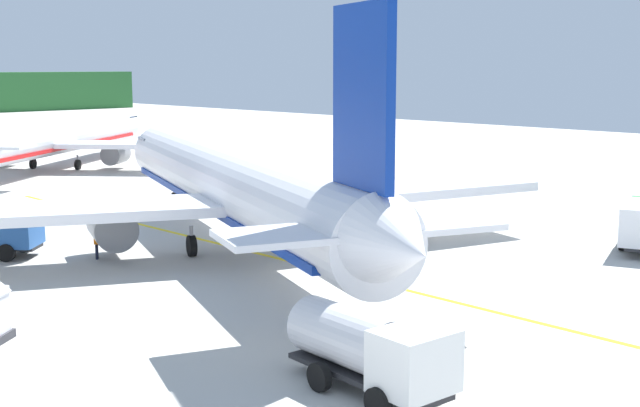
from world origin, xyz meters
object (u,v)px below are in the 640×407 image
object	(u,v)px
airliner_foreground	(234,186)
service_truck_catering	(0,234)
airliner_mid_apron	(58,137)
crew_marshaller	(349,234)
crew_loader_left	(96,241)
service_truck_baggage	(371,348)

from	to	relation	value
airliner_foreground	service_truck_catering	size ratio (longest dim) A/B	6.74
airliner_mid_apron	crew_marshaller	bearing A→B (deg)	-98.15
airliner_mid_apron	crew_marshaller	distance (m)	45.49
crew_marshaller	crew_loader_left	distance (m)	12.97
crew_marshaller	airliner_foreground	bearing A→B (deg)	128.32
service_truck_catering	crew_marshaller	xyz separation A→B (m)	(13.73, -11.63, -0.18)
airliner_mid_apron	crew_loader_left	bearing A→B (deg)	-114.35
crew_marshaller	crew_loader_left	bearing A→B (deg)	143.48
airliner_mid_apron	service_truck_catering	bearing A→B (deg)	-121.17
airliner_foreground	crew_loader_left	distance (m)	7.63
service_truck_baggage	crew_loader_left	bearing A→B (deg)	81.94
airliner_foreground	airliner_mid_apron	bearing A→B (deg)	75.68
service_truck_baggage	crew_loader_left	size ratio (longest dim) A/B	3.66
airliner_foreground	airliner_mid_apron	world-z (taller)	airliner_foreground
crew_loader_left	service_truck_baggage	bearing A→B (deg)	-98.06
crew_marshaller	service_truck_baggage	bearing A→B (deg)	-133.72
service_truck_catering	crew_marshaller	world-z (taller)	service_truck_catering
service_truck_catering	crew_loader_left	bearing A→B (deg)	-49.85
airliner_foreground	crew_loader_left	size ratio (longest dim) A/B	24.85
airliner_mid_apron	service_truck_baggage	bearing A→B (deg)	-108.66
crew_loader_left	airliner_mid_apron	bearing A→B (deg)	65.65
airliner_foreground	service_truck_baggage	world-z (taller)	airliner_foreground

